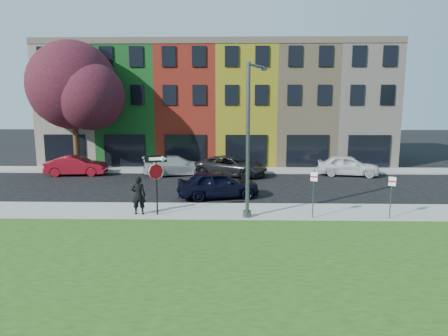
{
  "coord_description": "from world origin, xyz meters",
  "views": [
    {
      "loc": [
        -1.05,
        -16.37,
        5.61
      ],
      "look_at": [
        -1.53,
        4.0,
        2.12
      ],
      "focal_mm": 32.0,
      "sensor_mm": 36.0,
      "label": 1
    }
  ],
  "objects_px": {
    "stop_sign": "(156,172)",
    "man": "(139,195)",
    "street_lamp": "(250,141)",
    "sedan_near": "(218,184)"
  },
  "relations": [
    {
      "from": "stop_sign",
      "to": "street_lamp",
      "type": "relative_size",
      "value": 0.41
    },
    {
      "from": "stop_sign",
      "to": "man",
      "type": "xyz_separation_m",
      "value": [
        -0.9,
        0.05,
        -1.13
      ]
    },
    {
      "from": "stop_sign",
      "to": "sedan_near",
      "type": "distance_m",
      "value": 5.01
    },
    {
      "from": "stop_sign",
      "to": "man",
      "type": "relative_size",
      "value": 1.54
    },
    {
      "from": "stop_sign",
      "to": "sedan_near",
      "type": "bearing_deg",
      "value": 39.75
    },
    {
      "from": "man",
      "to": "street_lamp",
      "type": "xyz_separation_m",
      "value": [
        5.33,
        -0.12,
        2.67
      ]
    },
    {
      "from": "street_lamp",
      "to": "man",
      "type": "bearing_deg",
      "value": -159.3
    },
    {
      "from": "man",
      "to": "sedan_near",
      "type": "relative_size",
      "value": 0.37
    },
    {
      "from": "stop_sign",
      "to": "man",
      "type": "distance_m",
      "value": 1.45
    },
    {
      "from": "stop_sign",
      "to": "street_lamp",
      "type": "xyz_separation_m",
      "value": [
        4.43,
        -0.07,
        1.54
      ]
    }
  ]
}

